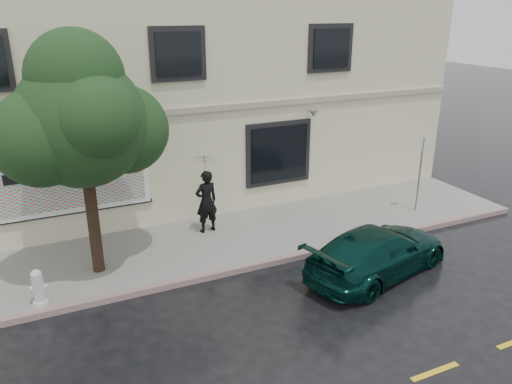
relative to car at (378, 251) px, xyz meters
name	(u,v)px	position (x,y,z in m)	size (l,w,h in m)	color
ground	(252,304)	(-3.50, 0.02, -0.62)	(90.00, 90.00, 0.00)	black
sidewalk	(205,244)	(-3.50, 3.27, -0.55)	(20.00, 3.50, 0.15)	gray
curb	(228,272)	(-3.50, 1.52, -0.55)	(20.00, 0.18, 0.16)	gray
building	(149,94)	(-3.49, 9.02, 2.88)	(20.00, 8.12, 7.00)	beige
billboard	(72,177)	(-6.70, 4.94, 1.43)	(4.30, 0.16, 2.20)	white
car	(378,251)	(0.00, 0.00, 0.00)	(1.89, 4.28, 1.25)	#072B26
pedestrian	(206,201)	(-3.17, 3.95, 0.47)	(0.69, 0.45, 1.89)	black
umbrella	(205,160)	(-3.17, 3.95, 1.75)	(0.90, 0.90, 0.67)	black
street_tree	(81,123)	(-6.47, 2.87, 3.31)	(3.01, 3.01, 5.31)	#312316
fire_hydrant	(38,288)	(-7.89, 1.82, -0.05)	(0.36, 0.33, 0.87)	silver
sign_pole	(420,167)	(3.60, 2.63, 1.00)	(0.29, 0.13, 2.44)	gray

